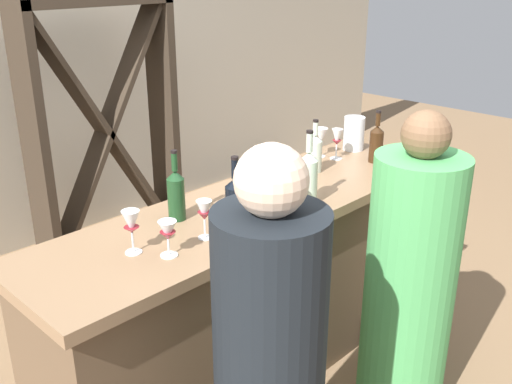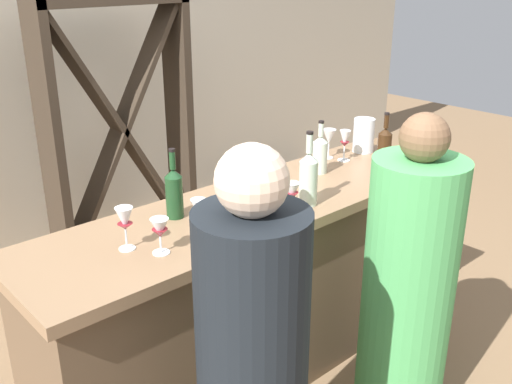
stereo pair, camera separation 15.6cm
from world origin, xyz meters
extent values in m
plane|color=#846647|center=(0.00, 0.00, 0.00)|extent=(12.00, 12.00, 0.00)
cube|color=#B2A893|center=(0.00, 2.20, 1.40)|extent=(8.00, 0.10, 2.80)
cube|color=brown|center=(0.00, 0.00, 0.43)|extent=(2.17, 0.54, 0.87)
cube|color=#8C6B4C|center=(0.00, 0.00, 0.89)|extent=(2.25, 0.62, 0.05)
cube|color=#33281E|center=(-0.25, 1.65, 0.87)|extent=(0.06, 0.28, 1.74)
cube|color=#33281E|center=(0.74, 1.65, 0.87)|extent=(0.06, 0.28, 1.74)
cube|color=#33281E|center=(0.24, 1.65, 1.71)|extent=(1.04, 0.28, 0.06)
cube|color=#33281E|center=(0.24, 1.65, 0.03)|extent=(1.04, 0.28, 0.06)
cube|color=#33281E|center=(0.24, 1.65, 0.87)|extent=(0.95, 0.20, 1.64)
cube|color=#33281E|center=(0.24, 1.65, 0.87)|extent=(0.95, 0.20, 1.64)
cylinder|color=#193D1E|center=(-0.37, 0.11, 1.01)|extent=(0.07, 0.07, 0.18)
cone|color=#193D1E|center=(-0.37, 0.11, 1.12)|extent=(0.07, 0.07, 0.04)
cylinder|color=#193D1E|center=(-0.37, 0.11, 1.17)|extent=(0.03, 0.03, 0.08)
cylinder|color=black|center=(-0.37, 0.11, 1.22)|extent=(0.03, 0.03, 0.01)
cylinder|color=black|center=(-0.26, -0.14, 1.01)|extent=(0.08, 0.08, 0.19)
cone|color=black|center=(-0.26, -0.14, 1.12)|extent=(0.08, 0.08, 0.04)
cylinder|color=black|center=(-0.26, -0.14, 1.18)|extent=(0.03, 0.03, 0.08)
cylinder|color=black|center=(-0.26, -0.14, 1.23)|extent=(0.03, 0.03, 0.01)
cylinder|color=#B7C6B2|center=(0.16, -0.17, 1.02)|extent=(0.08, 0.08, 0.20)
cone|color=#B7C6B2|center=(0.16, -0.17, 1.14)|extent=(0.08, 0.08, 0.04)
cylinder|color=#B7C6B2|center=(0.16, -0.17, 1.20)|extent=(0.03, 0.03, 0.09)
cylinder|color=black|center=(0.16, -0.17, 1.25)|extent=(0.03, 0.03, 0.01)
cylinder|color=#B7C6B2|center=(0.51, 0.08, 1.00)|extent=(0.08, 0.08, 0.16)
cone|color=#B7C6B2|center=(0.51, 0.08, 1.10)|extent=(0.08, 0.08, 0.03)
cylinder|color=#B7C6B2|center=(0.51, 0.08, 1.15)|extent=(0.03, 0.03, 0.07)
cylinder|color=black|center=(0.51, 0.08, 1.19)|extent=(0.03, 0.03, 0.01)
cylinder|color=#331E0F|center=(0.87, -0.06, 1.00)|extent=(0.07, 0.07, 0.17)
cone|color=#331E0F|center=(0.87, -0.06, 1.10)|extent=(0.07, 0.07, 0.03)
cylinder|color=#331E0F|center=(0.87, -0.06, 1.16)|extent=(0.03, 0.03, 0.07)
cylinder|color=black|center=(0.87, -0.06, 1.20)|extent=(0.03, 0.03, 0.01)
cylinder|color=white|center=(0.02, -0.21, 0.92)|extent=(0.07, 0.07, 0.00)
cylinder|color=white|center=(0.02, -0.21, 0.96)|extent=(0.01, 0.01, 0.07)
cone|color=white|center=(0.02, -0.21, 1.03)|extent=(0.07, 0.07, 0.07)
cone|color=maroon|center=(0.02, -0.21, 1.01)|extent=(0.06, 0.06, 0.03)
cylinder|color=white|center=(-0.60, -0.13, 0.92)|extent=(0.07, 0.07, 0.00)
cylinder|color=white|center=(-0.60, -0.13, 0.95)|extent=(0.01, 0.01, 0.06)
cone|color=white|center=(-0.60, -0.13, 1.02)|extent=(0.07, 0.07, 0.07)
cone|color=maroon|center=(-0.60, -0.13, 1.00)|extent=(0.06, 0.06, 0.03)
cylinder|color=white|center=(-0.40, -0.11, 0.92)|extent=(0.06, 0.06, 0.00)
cylinder|color=white|center=(-0.40, -0.11, 0.96)|extent=(0.01, 0.01, 0.08)
cone|color=white|center=(-0.40, -0.11, 1.04)|extent=(0.06, 0.06, 0.08)
cone|color=maroon|center=(-0.40, -0.11, 1.02)|extent=(0.05, 0.05, 0.03)
cylinder|color=white|center=(-0.67, -0.01, 0.92)|extent=(0.06, 0.06, 0.00)
cylinder|color=white|center=(-0.67, -0.01, 0.96)|extent=(0.01, 0.01, 0.08)
cone|color=white|center=(-0.67, -0.01, 1.05)|extent=(0.07, 0.07, 0.09)
cone|color=maroon|center=(-0.67, -0.01, 1.01)|extent=(0.06, 0.06, 0.02)
cylinder|color=white|center=(0.76, 0.12, 0.92)|extent=(0.07, 0.07, 0.00)
cylinder|color=white|center=(0.76, 0.12, 0.96)|extent=(0.01, 0.01, 0.08)
cone|color=white|center=(0.76, 0.12, 1.05)|extent=(0.06, 0.06, 0.09)
cone|color=maroon|center=(0.76, 0.12, 1.01)|extent=(0.05, 0.05, 0.03)
cylinder|color=white|center=(0.73, 0.21, 0.92)|extent=(0.06, 0.06, 0.00)
cylinder|color=white|center=(0.73, 0.21, 0.96)|extent=(0.01, 0.01, 0.08)
cone|color=white|center=(0.73, 0.21, 1.04)|extent=(0.08, 0.08, 0.08)
cylinder|color=silver|center=(0.97, 0.15, 1.02)|extent=(0.12, 0.12, 0.19)
cylinder|color=#4CA559|center=(0.28, -0.65, 0.61)|extent=(0.46, 0.46, 1.22)
sphere|color=brown|center=(0.28, -0.65, 1.31)|extent=(0.20, 0.20, 0.20)
sphere|color=beige|center=(-0.60, -0.65, 1.35)|extent=(0.22, 0.22, 0.22)
camera|label=1|loc=(-1.75, -1.71, 1.94)|focal=41.02mm
camera|label=2|loc=(-1.64, -1.82, 1.94)|focal=41.02mm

